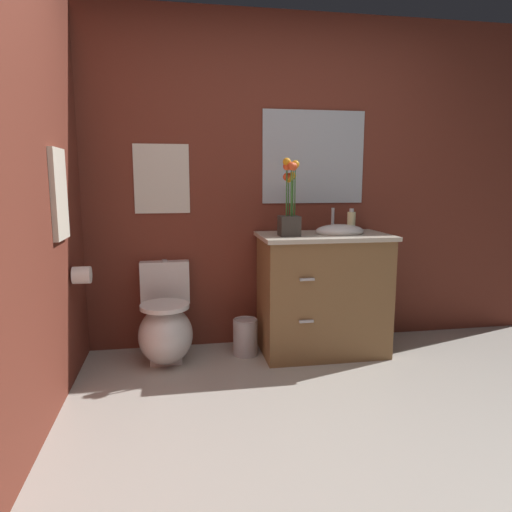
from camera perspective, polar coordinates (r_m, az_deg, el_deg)
ground_plane at (r=2.28m, az=10.63°, el=-24.98°), size 9.07×9.07×0.00m
wall_back at (r=3.64m, az=4.36°, el=8.90°), size 4.23×0.05×2.50m
wall_left at (r=2.38m, az=-27.10°, el=7.65°), size 0.05×4.89×2.50m
toilet at (r=3.39m, az=-11.08°, el=-8.59°), size 0.38×0.59×0.69m
vanity_cabinet at (r=3.47m, az=8.24°, el=-4.43°), size 0.94×0.56×1.07m
flower_vase at (r=3.24m, az=4.15°, el=6.10°), size 0.14×0.14×0.54m
soap_bottle at (r=3.51m, az=11.66°, el=4.16°), size 0.06×0.06×0.18m
trash_bin at (r=3.46m, az=-1.32°, el=-9.91°), size 0.18×0.18×0.27m
wall_poster at (r=3.49m, az=-11.55°, el=9.29°), size 0.40×0.01×0.50m
wall_mirror at (r=3.65m, az=7.11°, el=11.99°), size 0.80×0.01×0.70m
hanging_towel at (r=2.90m, az=-23.12°, el=7.02°), size 0.03×0.28×0.52m
toilet_paper_roll at (r=3.15m, az=-20.68°, el=-2.21°), size 0.11×0.11×0.11m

